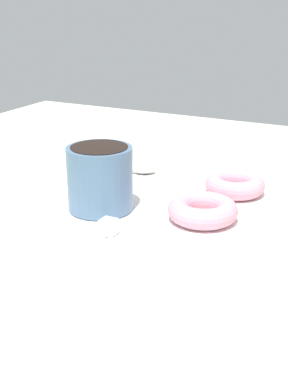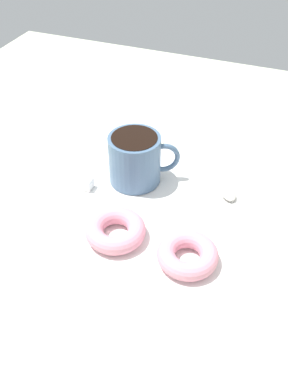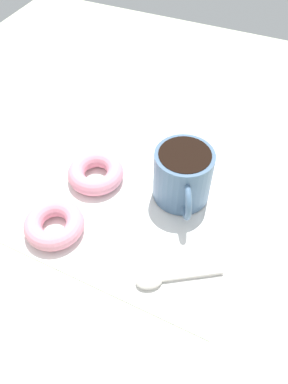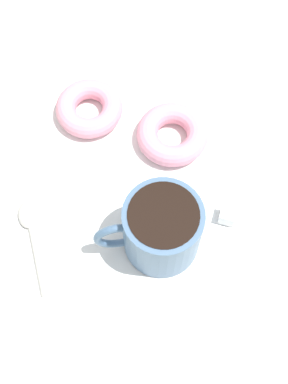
% 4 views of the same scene
% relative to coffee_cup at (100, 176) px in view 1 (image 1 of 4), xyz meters
% --- Properties ---
extents(ground_plane, '(1.20, 1.20, 0.02)m').
position_rel_coffee_cup_xyz_m(ground_plane, '(0.02, -0.05, -0.06)').
color(ground_plane, beige).
extents(napkin, '(0.34, 0.34, 0.00)m').
position_rel_coffee_cup_xyz_m(napkin, '(0.03, -0.05, -0.05)').
color(napkin, white).
rests_on(napkin, ground_plane).
extents(coffee_cup, '(0.12, 0.09, 0.09)m').
position_rel_coffee_cup_xyz_m(coffee_cup, '(0.00, 0.00, 0.00)').
color(coffee_cup, slate).
rests_on(coffee_cup, napkin).
extents(donut_near_cup, '(0.09, 0.09, 0.03)m').
position_rel_coffee_cup_xyz_m(donut_near_cup, '(0.14, -0.15, -0.03)').
color(donut_near_cup, pink).
rests_on(donut_near_cup, napkin).
extents(donut_far, '(0.09, 0.09, 0.03)m').
position_rel_coffee_cup_xyz_m(donut_far, '(0.02, -0.14, -0.03)').
color(donut_far, pink).
rests_on(donut_far, napkin).
extents(spoon, '(0.08, 0.11, 0.01)m').
position_rel_coffee_cup_xyz_m(spoon, '(0.16, 0.03, -0.04)').
color(spoon, '#B7B2A8').
rests_on(spoon, napkin).
extents(sugar_cube, '(0.02, 0.02, 0.02)m').
position_rel_coffee_cup_xyz_m(sugar_cube, '(-0.07, -0.05, -0.04)').
color(sugar_cube, white).
rests_on(sugar_cube, napkin).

